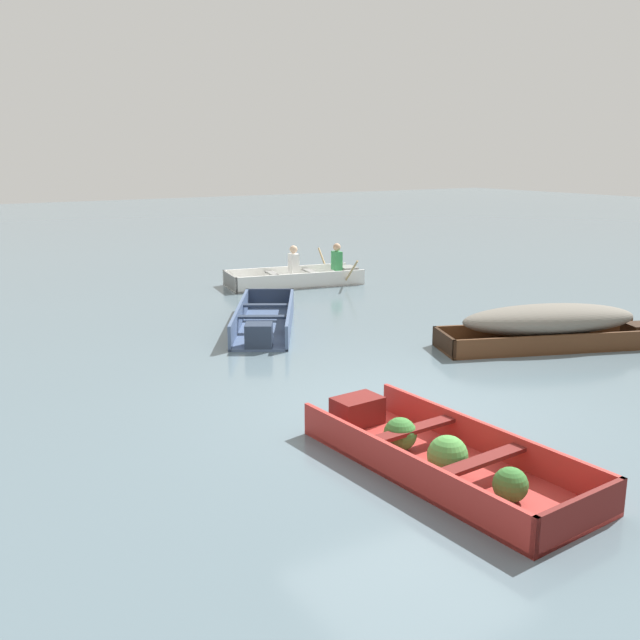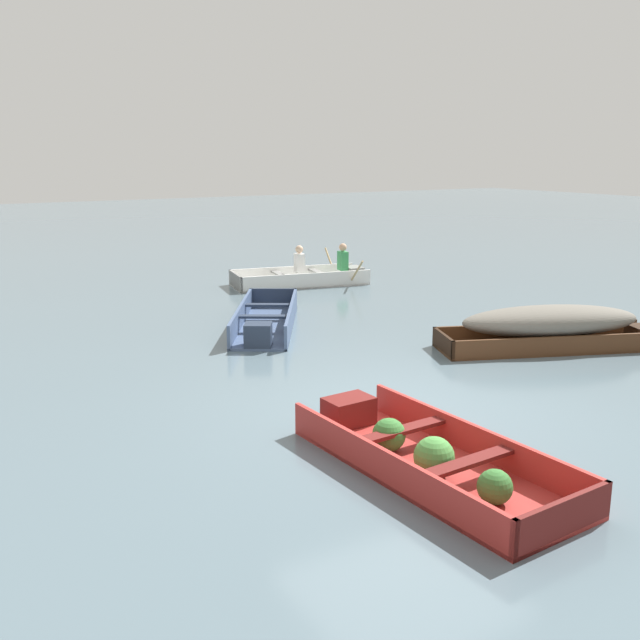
{
  "view_description": "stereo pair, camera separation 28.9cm",
  "coord_description": "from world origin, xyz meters",
  "views": [
    {
      "loc": [
        -5.21,
        -6.24,
        2.97
      ],
      "look_at": [
        0.72,
        3.2,
        0.35
      ],
      "focal_mm": 40.0,
      "sensor_mm": 36.0,
      "label": 1
    },
    {
      "loc": [
        -4.96,
        -6.39,
        2.97
      ],
      "look_at": [
        0.72,
        3.2,
        0.35
      ],
      "focal_mm": 40.0,
      "sensor_mm": 36.0,
      "label": 2
    }
  ],
  "objects": [
    {
      "name": "dinghy_red_foreground",
      "position": [
        -0.86,
        -1.43,
        0.14
      ],
      "size": [
        1.34,
        3.11,
        0.42
      ],
      "color": "#AD2D28",
      "rests_on": "ground"
    },
    {
      "name": "ground_plane",
      "position": [
        0.0,
        0.0,
        0.0
      ],
      "size": [
        80.0,
        80.0,
        0.0
      ],
      "primitive_type": "plane",
      "color": "slate"
    },
    {
      "name": "rowboat_white_with_crew",
      "position": [
        3.1,
        7.75,
        0.18
      ],
      "size": [
        3.22,
        2.34,
        0.91
      ],
      "color": "white",
      "rests_on": "ground"
    },
    {
      "name": "skiff_slate_blue_near_moored",
      "position": [
        0.31,
        4.35,
        0.14
      ],
      "size": [
        2.41,
        3.12,
        0.4
      ],
      "color": "#475B7F",
      "rests_on": "ground"
    },
    {
      "name": "skiff_dark_varnish_mid_moored",
      "position": [
        3.58,
        0.98,
        0.38
      ],
      "size": [
        3.56,
        2.12,
        0.68
      ],
      "color": "#4C2D19",
      "rests_on": "ground"
    }
  ]
}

